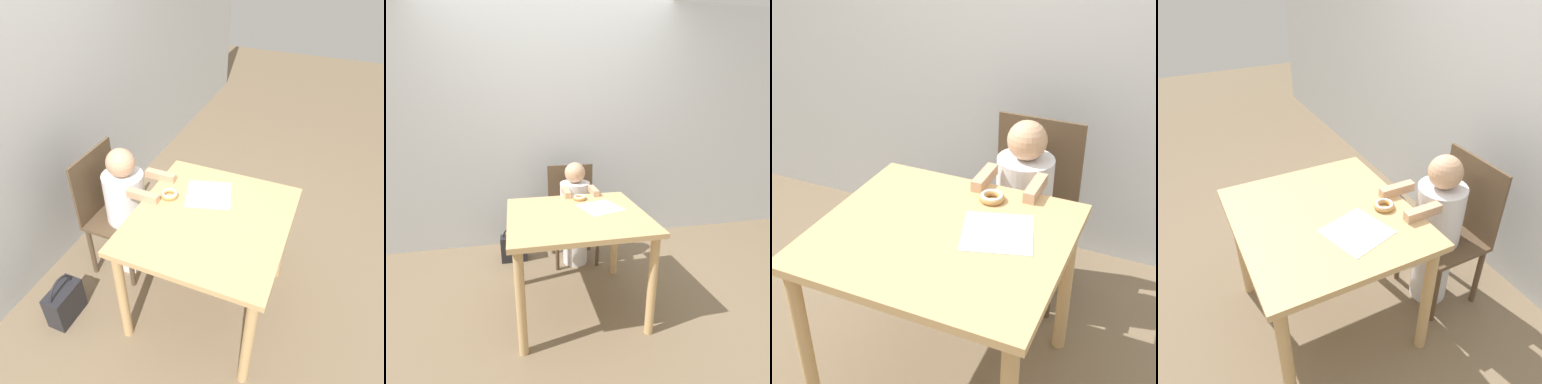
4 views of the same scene
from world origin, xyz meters
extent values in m
plane|color=#7A664C|center=(0.00, 0.00, 0.00)|extent=(12.00, 12.00, 0.00)
cube|color=silver|center=(0.00, 1.23, 1.25)|extent=(8.00, 0.05, 2.50)
cube|color=tan|center=(0.00, 0.00, 0.75)|extent=(0.97, 0.88, 0.03)
cylinder|color=tan|center=(-0.43, -0.38, 0.37)|extent=(0.06, 0.06, 0.74)
cylinder|color=tan|center=(0.43, -0.38, 0.37)|extent=(0.06, 0.06, 0.74)
cylinder|color=tan|center=(-0.43, 0.38, 0.37)|extent=(0.06, 0.06, 0.74)
cylinder|color=tan|center=(0.43, 0.38, 0.37)|extent=(0.06, 0.06, 0.74)
cube|color=brown|center=(0.12, 0.71, 0.45)|extent=(0.45, 0.39, 0.03)
cube|color=brown|center=(0.12, 0.90, 0.70)|extent=(0.45, 0.02, 0.48)
cylinder|color=brown|center=(-0.07, 0.55, 0.22)|extent=(0.04, 0.04, 0.43)
cylinder|color=brown|center=(0.31, 0.55, 0.22)|extent=(0.04, 0.04, 0.43)
cylinder|color=brown|center=(-0.07, 0.87, 0.22)|extent=(0.04, 0.04, 0.43)
cylinder|color=brown|center=(0.31, 0.87, 0.22)|extent=(0.04, 0.04, 0.43)
cylinder|color=white|center=(0.12, 0.66, 0.23)|extent=(0.23, 0.23, 0.46)
cylinder|color=white|center=(0.12, 0.66, 0.64)|extent=(0.28, 0.28, 0.36)
sphere|color=tan|center=(0.12, 0.66, 0.91)|extent=(0.19, 0.19, 0.19)
cube|color=tan|center=(0.00, 0.44, 0.80)|extent=(0.05, 0.21, 0.05)
cube|color=tan|center=(0.24, 0.44, 0.80)|extent=(0.05, 0.21, 0.05)
torus|color=tan|center=(0.09, 0.31, 0.79)|extent=(0.11, 0.11, 0.03)
torus|color=white|center=(0.09, 0.31, 0.80)|extent=(0.10, 0.10, 0.02)
cube|color=white|center=(0.20, 0.09, 0.77)|extent=(0.34, 0.34, 0.00)
cube|color=#232328|center=(-0.47, 0.82, 0.13)|extent=(0.25, 0.13, 0.26)
torus|color=#232328|center=(-0.47, 0.82, 0.26)|extent=(0.20, 0.02, 0.20)
camera|label=1|loc=(-1.55, -0.54, 2.19)|focal=35.00mm
camera|label=2|loc=(-0.41, -1.94, 1.55)|focal=28.00mm
camera|label=3|loc=(0.78, -1.52, 1.93)|focal=50.00mm
camera|label=4|loc=(1.43, -0.58, 1.91)|focal=35.00mm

